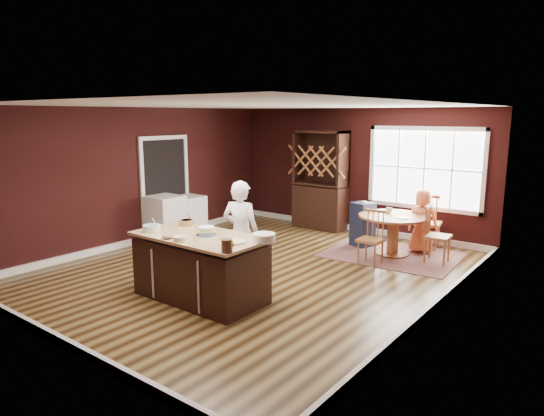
{
  "coord_description": "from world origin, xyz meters",
  "views": [
    {
      "loc": [
        4.94,
        -6.04,
        2.55
      ],
      "look_at": [
        0.2,
        0.15,
        1.05
      ],
      "focal_mm": 32.0,
      "sensor_mm": 36.0,
      "label": 1
    }
  ],
  "objects_px": {
    "chair_south": "(371,238)",
    "washer": "(165,219)",
    "chair_east": "(438,234)",
    "chair_north": "(428,221)",
    "high_chair": "(363,223)",
    "kitchen_island": "(200,268)",
    "seated_woman": "(422,221)",
    "dryer": "(189,216)",
    "layer_cake": "(207,231)",
    "baker": "(241,233)",
    "toddler": "(365,205)",
    "hutch": "(320,180)",
    "dining_table": "(393,227)"
  },
  "relations": [
    {
      "from": "dining_table",
      "to": "high_chair",
      "type": "height_order",
      "value": "high_chair"
    },
    {
      "from": "chair_east",
      "to": "dryer",
      "type": "bearing_deg",
      "value": 100.4
    },
    {
      "from": "toddler",
      "to": "dryer",
      "type": "distance_m",
      "value": 3.73
    },
    {
      "from": "dryer",
      "to": "washer",
      "type": "bearing_deg",
      "value": -90.0
    },
    {
      "from": "chair_south",
      "to": "dryer",
      "type": "distance_m",
      "value": 4.05
    },
    {
      "from": "chair_south",
      "to": "seated_woman",
      "type": "xyz_separation_m",
      "value": [
        0.43,
        1.26,
        0.12
      ]
    },
    {
      "from": "chair_south",
      "to": "washer",
      "type": "bearing_deg",
      "value": -165.36
    },
    {
      "from": "washer",
      "to": "layer_cake",
      "type": "bearing_deg",
      "value": -30.5
    },
    {
      "from": "dining_table",
      "to": "high_chair",
      "type": "relative_size",
      "value": 1.39
    },
    {
      "from": "kitchen_island",
      "to": "hutch",
      "type": "xyz_separation_m",
      "value": [
        -0.98,
        4.71,
        0.67
      ]
    },
    {
      "from": "layer_cake",
      "to": "chair_east",
      "type": "distance_m",
      "value": 4.2
    },
    {
      "from": "chair_north",
      "to": "high_chair",
      "type": "relative_size",
      "value": 1.2
    },
    {
      "from": "dining_table",
      "to": "washer",
      "type": "relative_size",
      "value": 1.34
    },
    {
      "from": "chair_east",
      "to": "hutch",
      "type": "xyz_separation_m",
      "value": [
        -3.03,
        0.98,
        0.6
      ]
    },
    {
      "from": "chair_south",
      "to": "washer",
      "type": "xyz_separation_m",
      "value": [
        -4.02,
        -1.13,
        -0.01
      ]
    },
    {
      "from": "baker",
      "to": "washer",
      "type": "relative_size",
      "value": 1.7
    },
    {
      "from": "high_chair",
      "to": "dining_table",
      "type": "bearing_deg",
      "value": 1.26
    },
    {
      "from": "baker",
      "to": "hutch",
      "type": "relative_size",
      "value": 0.72
    },
    {
      "from": "seated_woman",
      "to": "toddler",
      "type": "bearing_deg",
      "value": 5.52
    },
    {
      "from": "toddler",
      "to": "hutch",
      "type": "xyz_separation_m",
      "value": [
        -1.48,
        0.68,
        0.3
      ]
    },
    {
      "from": "chair_east",
      "to": "chair_north",
      "type": "bearing_deg",
      "value": 25.16
    },
    {
      "from": "dryer",
      "to": "baker",
      "type": "bearing_deg",
      "value": -29.29
    },
    {
      "from": "kitchen_island",
      "to": "washer",
      "type": "height_order",
      "value": "washer"
    },
    {
      "from": "high_chair",
      "to": "layer_cake",
      "type": "bearing_deg",
      "value": -77.97
    },
    {
      "from": "high_chair",
      "to": "dryer",
      "type": "distance_m",
      "value": 3.67
    },
    {
      "from": "dining_table",
      "to": "washer",
      "type": "xyz_separation_m",
      "value": [
        -4.09,
        -1.91,
        -0.06
      ]
    },
    {
      "from": "kitchen_island",
      "to": "high_chair",
      "type": "height_order",
      "value": "kitchen_island"
    },
    {
      "from": "kitchen_island",
      "to": "seated_woman",
      "type": "bearing_deg",
      "value": 68.94
    },
    {
      "from": "kitchen_island",
      "to": "seated_woman",
      "type": "height_order",
      "value": "seated_woman"
    },
    {
      "from": "kitchen_island",
      "to": "dining_table",
      "type": "bearing_deg",
      "value": 71.29
    },
    {
      "from": "high_chair",
      "to": "washer",
      "type": "xyz_separation_m",
      "value": [
        -3.35,
        -2.13,
        0.02
      ]
    },
    {
      "from": "chair_east",
      "to": "chair_north",
      "type": "relative_size",
      "value": 0.93
    },
    {
      "from": "seated_woman",
      "to": "toddler",
      "type": "height_order",
      "value": "seated_woman"
    },
    {
      "from": "chair_south",
      "to": "toddler",
      "type": "xyz_separation_m",
      "value": [
        -0.68,
        1.13,
        0.33
      ]
    },
    {
      "from": "chair_south",
      "to": "high_chair",
      "type": "xyz_separation_m",
      "value": [
        -0.66,
        1.0,
        -0.02
      ]
    },
    {
      "from": "dining_table",
      "to": "baker",
      "type": "height_order",
      "value": "baker"
    },
    {
      "from": "chair_east",
      "to": "washer",
      "type": "xyz_separation_m",
      "value": [
        -4.89,
        -1.96,
        -0.04
      ]
    },
    {
      "from": "chair_south",
      "to": "chair_north",
      "type": "height_order",
      "value": "chair_north"
    },
    {
      "from": "washer",
      "to": "chair_south",
      "type": "bearing_deg",
      "value": 15.73
    },
    {
      "from": "seated_woman",
      "to": "dryer",
      "type": "height_order",
      "value": "seated_woman"
    },
    {
      "from": "kitchen_island",
      "to": "chair_north",
      "type": "bearing_deg",
      "value": 70.65
    },
    {
      "from": "high_chair",
      "to": "hutch",
      "type": "bearing_deg",
      "value": 169.84
    },
    {
      "from": "layer_cake",
      "to": "dryer",
      "type": "distance_m",
      "value": 3.81
    },
    {
      "from": "seated_woman",
      "to": "washer",
      "type": "relative_size",
      "value": 1.27
    },
    {
      "from": "chair_north",
      "to": "kitchen_island",
      "type": "bearing_deg",
      "value": 61.08
    },
    {
      "from": "dining_table",
      "to": "kitchen_island",
      "type": "bearing_deg",
      "value": -108.71
    },
    {
      "from": "chair_south",
      "to": "high_chair",
      "type": "bearing_deg",
      "value": 122.44
    },
    {
      "from": "chair_east",
      "to": "dryer",
      "type": "xyz_separation_m",
      "value": [
        -4.89,
        -1.32,
        -0.08
      ]
    },
    {
      "from": "chair_north",
      "to": "seated_woman",
      "type": "bearing_deg",
      "value": 82.6
    },
    {
      "from": "dryer",
      "to": "layer_cake",
      "type": "bearing_deg",
      "value": -38.92
    }
  ]
}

